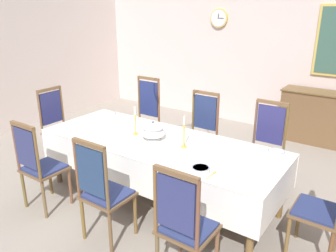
{
  "coord_description": "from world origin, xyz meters",
  "views": [
    {
      "loc": [
        2.17,
        -3.04,
        2.24
      ],
      "look_at": [
        0.15,
        -0.14,
        0.98
      ],
      "focal_mm": 35.87,
      "sensor_mm": 36.0,
      "label": 1
    }
  ],
  "objects_px": {
    "chair_north_b": "(200,132)",
    "spoon_primary": "(126,117)",
    "candlestick_west": "(135,124)",
    "spoon_secondary": "(213,173)",
    "chair_south_a": "(39,164)",
    "chair_south_c": "(184,224)",
    "chair_head_east": "(327,203)",
    "chair_south_b": "(102,190)",
    "candlestick_east": "(184,135)",
    "bowl_near_left": "(132,118)",
    "sideboard": "(324,118)",
    "mounted_clock": "(219,18)",
    "chair_north_c": "(265,147)",
    "chair_head_west": "(58,125)",
    "chair_north_a": "(144,117)",
    "bowl_far_right": "(111,114)",
    "bowl_far_left": "(276,152)",
    "bowl_near_right": "(201,169)",
    "dining_table": "(159,146)",
    "soup_tureen": "(153,131)"
  },
  "relations": [
    {
      "from": "chair_north_b",
      "to": "spoon_primary",
      "type": "bearing_deg",
      "value": 29.18
    },
    {
      "from": "candlestick_west",
      "to": "spoon_secondary",
      "type": "distance_m",
      "value": 1.32
    },
    {
      "from": "chair_south_a",
      "to": "chair_south_c",
      "type": "relative_size",
      "value": 0.98
    },
    {
      "from": "spoon_secondary",
      "to": "chair_south_a",
      "type": "bearing_deg",
      "value": -161.48
    },
    {
      "from": "chair_head_east",
      "to": "chair_south_b",
      "type": "bearing_deg",
      "value": 117.4
    },
    {
      "from": "chair_south_c",
      "to": "spoon_secondary",
      "type": "distance_m",
      "value": 0.61
    },
    {
      "from": "chair_head_east",
      "to": "candlestick_east",
      "type": "bearing_deg",
      "value": 90.0
    },
    {
      "from": "bowl_near_left",
      "to": "sideboard",
      "type": "xyz_separation_m",
      "value": [
        2.02,
        2.62,
        -0.33
      ]
    },
    {
      "from": "candlestick_east",
      "to": "chair_south_c",
      "type": "bearing_deg",
      "value": -57.43
    },
    {
      "from": "sideboard",
      "to": "mounted_clock",
      "type": "distance_m",
      "value": 2.71
    },
    {
      "from": "chair_south_a",
      "to": "chair_north_c",
      "type": "xyz_separation_m",
      "value": [
        1.94,
        1.9,
        0.02
      ]
    },
    {
      "from": "chair_head_west",
      "to": "chair_head_east",
      "type": "height_order",
      "value": "chair_head_east"
    },
    {
      "from": "chair_north_a",
      "to": "chair_north_c",
      "type": "bearing_deg",
      "value": 179.87
    },
    {
      "from": "bowl_far_right",
      "to": "bowl_near_left",
      "type": "bearing_deg",
      "value": 0.58
    },
    {
      "from": "candlestick_west",
      "to": "bowl_far_left",
      "type": "height_order",
      "value": "candlestick_west"
    },
    {
      "from": "spoon_primary",
      "to": "spoon_secondary",
      "type": "height_order",
      "value": "same"
    },
    {
      "from": "chair_north_c",
      "to": "chair_head_west",
      "type": "relative_size",
      "value": 1.02
    },
    {
      "from": "bowl_far_right",
      "to": "bowl_near_right",
      "type": "bearing_deg",
      "value": -22.47
    },
    {
      "from": "bowl_far_left",
      "to": "sideboard",
      "type": "bearing_deg",
      "value": 89.86
    },
    {
      "from": "chair_south_b",
      "to": "candlestick_west",
      "type": "relative_size",
      "value": 3.13
    },
    {
      "from": "chair_south_a",
      "to": "bowl_near_right",
      "type": "bearing_deg",
      "value": 17.34
    },
    {
      "from": "candlestick_west",
      "to": "bowl_far_right",
      "type": "relative_size",
      "value": 2.43
    },
    {
      "from": "chair_north_c",
      "to": "spoon_secondary",
      "type": "bearing_deg",
      "value": 88.1
    },
    {
      "from": "chair_north_a",
      "to": "bowl_near_left",
      "type": "xyz_separation_m",
      "value": [
        0.22,
        -0.54,
        0.17
      ]
    },
    {
      "from": "dining_table",
      "to": "bowl_near_left",
      "type": "xyz_separation_m",
      "value": [
        -0.76,
        0.41,
        0.09
      ]
    },
    {
      "from": "bowl_near_right",
      "to": "spoon_secondary",
      "type": "distance_m",
      "value": 0.13
    },
    {
      "from": "soup_tureen",
      "to": "bowl_near_right",
      "type": "height_order",
      "value": "soup_tureen"
    },
    {
      "from": "bowl_far_right",
      "to": "sideboard",
      "type": "height_order",
      "value": "sideboard"
    },
    {
      "from": "chair_north_b",
      "to": "sideboard",
      "type": "distance_m",
      "value": 2.42
    },
    {
      "from": "spoon_primary",
      "to": "sideboard",
      "type": "xyz_separation_m",
      "value": [
        2.15,
        2.59,
        -0.31
      ]
    },
    {
      "from": "dining_table",
      "to": "chair_south_c",
      "type": "relative_size",
      "value": 2.63
    },
    {
      "from": "spoon_secondary",
      "to": "bowl_near_right",
      "type": "bearing_deg",
      "value": -166.35
    },
    {
      "from": "dining_table",
      "to": "mounted_clock",
      "type": "relative_size",
      "value": 8.13
    },
    {
      "from": "chair_south_b",
      "to": "chair_head_west",
      "type": "height_order",
      "value": "chair_head_west"
    },
    {
      "from": "bowl_near_left",
      "to": "chair_south_c",
      "type": "bearing_deg",
      "value": -38.44
    },
    {
      "from": "soup_tureen",
      "to": "candlestick_west",
      "type": "distance_m",
      "value": 0.27
    },
    {
      "from": "dining_table",
      "to": "chair_north_c",
      "type": "relative_size",
      "value": 2.52
    },
    {
      "from": "chair_north_b",
      "to": "bowl_far_left",
      "type": "xyz_separation_m",
      "value": [
        1.23,
        -0.54,
        0.2
      ]
    },
    {
      "from": "bowl_far_left",
      "to": "spoon_primary",
      "type": "xyz_separation_m",
      "value": [
        -2.14,
        0.03,
        -0.02
      ]
    },
    {
      "from": "candlestick_west",
      "to": "bowl_near_right",
      "type": "distance_m",
      "value": 1.21
    },
    {
      "from": "chair_north_a",
      "to": "spoon_secondary",
      "type": "distance_m",
      "value": 2.32
    },
    {
      "from": "bowl_near_left",
      "to": "spoon_primary",
      "type": "bearing_deg",
      "value": 168.58
    },
    {
      "from": "dining_table",
      "to": "bowl_far_right",
      "type": "bearing_deg",
      "value": 160.54
    },
    {
      "from": "chair_north_c",
      "to": "candlestick_west",
      "type": "bearing_deg",
      "value": 36.15
    },
    {
      "from": "bowl_far_left",
      "to": "sideboard",
      "type": "relative_size",
      "value": 0.13
    },
    {
      "from": "soup_tureen",
      "to": "bowl_far_left",
      "type": "xyz_separation_m",
      "value": [
        1.33,
        0.41,
        -0.09
      ]
    },
    {
      "from": "chair_south_c",
      "to": "mounted_clock",
      "type": "relative_size",
      "value": 3.09
    },
    {
      "from": "chair_north_a",
      "to": "chair_north_c",
      "type": "height_order",
      "value": "chair_north_a"
    },
    {
      "from": "chair_south_b",
      "to": "spoon_secondary",
      "type": "bearing_deg",
      "value": 33.23
    },
    {
      "from": "chair_south_b",
      "to": "chair_north_b",
      "type": "relative_size",
      "value": 0.98
    }
  ]
}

